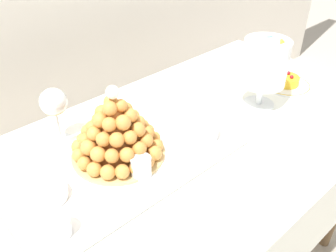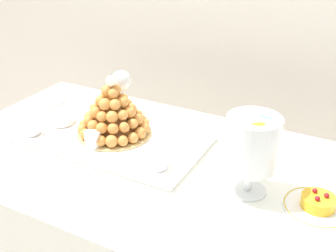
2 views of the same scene
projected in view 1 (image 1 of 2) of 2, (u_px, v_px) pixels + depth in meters
buffet_table at (187, 163)px, 1.14m from camera, size 1.44×0.78×0.76m
serving_tray at (123, 161)px, 0.99m from camera, size 0.67×0.35×0.02m
croquembouche at (116, 131)px, 0.96m from camera, size 0.26×0.26×0.21m
dessert_cup_left at (58, 226)px, 0.77m from camera, size 0.05×0.05×0.05m
dessert_cup_mid_left at (141, 168)px, 0.92m from camera, size 0.05×0.05×0.06m
dessert_cup_centre at (208, 131)px, 1.05m from camera, size 0.06×0.06×0.06m
creme_brulee_ramekin at (46, 193)px, 0.87m from camera, size 0.10×0.10×0.03m
macaron_goblet at (265, 64)px, 1.15m from camera, size 0.15×0.15×0.24m
fruit_tart_plate at (286, 82)px, 1.34m from camera, size 0.18×0.18×0.05m
wine_glass at (54, 104)px, 1.00m from camera, size 0.08×0.08×0.17m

